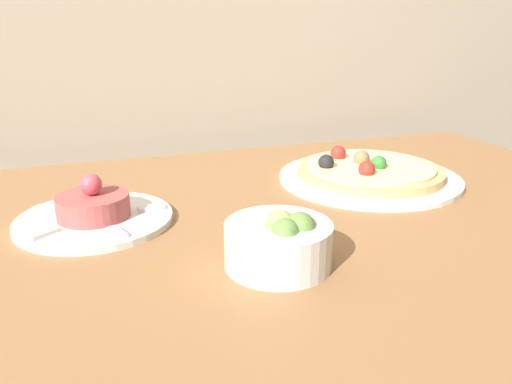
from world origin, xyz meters
TOP-DOWN VIEW (x-y plane):
  - dining_table at (0.00, 0.45)m, footprint 1.50×0.90m
  - pizza_plate at (0.31, 0.59)m, footprint 0.34×0.34m
  - tartare_plate at (-0.19, 0.54)m, footprint 0.23×0.23m
  - small_bowl at (0.02, 0.32)m, footprint 0.13×0.13m

SIDE VIEW (x-z plane):
  - dining_table at x=0.00m, z-range 0.28..1.01m
  - pizza_plate at x=0.31m, z-range 0.71..0.77m
  - tartare_plate at x=-0.19m, z-range 0.70..0.78m
  - small_bowl at x=0.02m, z-range 0.72..0.79m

